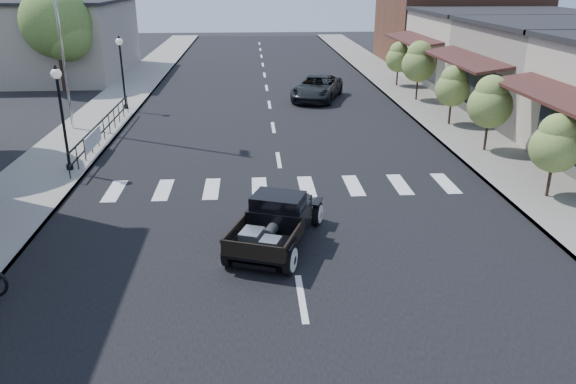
{
  "coord_description": "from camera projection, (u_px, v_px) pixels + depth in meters",
  "views": [
    {
      "loc": [
        -1.01,
        -13.68,
        6.68
      ],
      "look_at": [
        -0.03,
        1.01,
        1.0
      ],
      "focal_mm": 35.0,
      "sensor_mm": 36.0,
      "label": 1
    }
  ],
  "objects": [
    {
      "name": "ground",
      "position": [
        292.0,
        240.0,
        15.21
      ],
      "size": [
        120.0,
        120.0,
        0.0
      ],
      "primitive_type": "plane",
      "color": "black",
      "rests_on": "ground"
    },
    {
      "name": "storefront_far",
      "position": [
        501.0,
        50.0,
        35.8
      ],
      "size": [
        10.0,
        9.0,
        4.5
      ],
      "primitive_type": "cube",
      "color": "beige",
      "rests_on": "ground"
    },
    {
      "name": "sidewalk_left",
      "position": [
        104.0,
        114.0,
        28.61
      ],
      "size": [
        3.0,
        80.0,
        0.15
      ],
      "primitive_type": "cube",
      "color": "#9A968C",
      "rests_on": "ground"
    },
    {
      "name": "second_car",
      "position": [
        317.0,
        88.0,
        32.11
      ],
      "size": [
        3.72,
        5.34,
        1.35
      ],
      "primitive_type": "imported",
      "rotation": [
        0.0,
        0.0,
        -0.33
      ],
      "color": "black",
      "rests_on": "ground"
    },
    {
      "name": "lamp_post_b",
      "position": [
        63.0,
        119.0,
        19.59
      ],
      "size": [
        0.36,
        0.36,
        3.73
      ],
      "primitive_type": null,
      "color": "black",
      "rests_on": "sidewalk_left"
    },
    {
      "name": "small_tree_e",
      "position": [
        398.0,
        65.0,
        35.37
      ],
      "size": [
        1.56,
        1.56,
        2.61
      ],
      "primitive_type": null,
      "color": "olive",
      "rests_on": "sidewalk_right"
    },
    {
      "name": "big_tree_far",
      "position": [
        59.0,
        39.0,
        33.79
      ],
      "size": [
        4.22,
        4.22,
        6.2
      ],
      "primitive_type": null,
      "color": "#557431",
      "rests_on": "ground"
    },
    {
      "name": "railing",
      "position": [
        104.0,
        128.0,
        23.83
      ],
      "size": [
        0.08,
        10.0,
        1.0
      ],
      "primitive_type": null,
      "color": "black",
      "rests_on": "sidewalk_left"
    },
    {
      "name": "hotrod_pickup",
      "position": [
        276.0,
        221.0,
        14.66
      ],
      "size": [
        3.14,
        4.42,
        1.4
      ],
      "primitive_type": null,
      "rotation": [
        0.0,
        0.0,
        -0.35
      ],
      "color": "black",
      "rests_on": "ground"
    },
    {
      "name": "road_markings",
      "position": [
        275.0,
        139.0,
        24.51
      ],
      "size": [
        12.0,
        60.0,
        0.06
      ],
      "primitive_type": null,
      "color": "silver",
      "rests_on": "ground"
    },
    {
      "name": "sidewalk_right",
      "position": [
        431.0,
        110.0,
        29.67
      ],
      "size": [
        3.0,
        80.0,
        0.15
      ],
      "primitive_type": "cube",
      "color": "gray",
      "rests_on": "ground"
    },
    {
      "name": "small_tree_d",
      "position": [
        418.0,
        72.0,
        31.14
      ],
      "size": [
        1.87,
        1.87,
        3.12
      ],
      "primitive_type": null,
      "color": "olive",
      "rests_on": "sidewalk_right"
    },
    {
      "name": "small_tree_a",
      "position": [
        553.0,
        157.0,
        17.37
      ],
      "size": [
        1.53,
        1.53,
        2.56
      ],
      "primitive_type": null,
      "color": "olive",
      "rests_on": "sidewalk_right"
    },
    {
      "name": "small_tree_c",
      "position": [
        452.0,
        96.0,
        26.05
      ],
      "size": [
        1.57,
        1.57,
        2.62
      ],
      "primitive_type": null,
      "color": "olive",
      "rests_on": "sidewalk_right"
    },
    {
      "name": "banner",
      "position": [
        94.0,
        146.0,
        22.04
      ],
      "size": [
        0.04,
        2.2,
        0.6
      ],
      "primitive_type": null,
      "color": "silver",
      "rests_on": "sidewalk_left"
    },
    {
      "name": "far_building_right",
      "position": [
        456.0,
        19.0,
        44.69
      ],
      "size": [
        11.0,
        10.0,
        7.0
      ],
      "primitive_type": "cube",
      "color": "brown",
      "rests_on": "ground"
    },
    {
      "name": "small_tree_b",
      "position": [
        489.0,
        115.0,
        22.02
      ],
      "size": [
        1.72,
        1.72,
        2.87
      ],
      "primitive_type": null,
      "color": "olive",
      "rests_on": "sidewalk_right"
    },
    {
      "name": "lamp_post_c",
      "position": [
        122.0,
        73.0,
        28.9
      ],
      "size": [
        0.36,
        0.36,
        3.73
      ],
      "primitive_type": null,
      "color": "black",
      "rests_on": "sidewalk_left"
    },
    {
      "name": "road",
      "position": [
        271.0,
        113.0,
        29.16
      ],
      "size": [
        14.0,
        80.0,
        0.02
      ],
      "primitive_type": "cube",
      "color": "black",
      "rests_on": "ground"
    },
    {
      "name": "low_building_left",
      "position": [
        51.0,
        39.0,
        39.44
      ],
      "size": [
        10.0,
        12.0,
        5.0
      ],
      "primitive_type": "cube",
      "color": "#AD9F91",
      "rests_on": "ground"
    }
  ]
}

